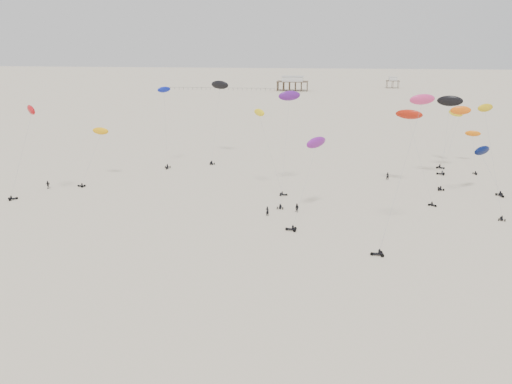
# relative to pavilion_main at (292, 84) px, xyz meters

# --- Properties ---
(ground_plane) EXTENTS (900.00, 900.00, 0.00)m
(ground_plane) POSITION_rel_pavilion_main_xyz_m (10.00, -150.00, -4.22)
(ground_plane) COLOR beige
(pavilion_main) EXTENTS (21.00, 13.00, 9.80)m
(pavilion_main) POSITION_rel_pavilion_main_xyz_m (0.00, 0.00, 0.00)
(pavilion_main) COLOR brown
(pavilion_main) RESTS_ON ground
(pavilion_small) EXTENTS (9.00, 7.00, 8.00)m
(pavilion_small) POSITION_rel_pavilion_main_xyz_m (70.00, 30.00, -0.74)
(pavilion_small) COLOR brown
(pavilion_small) RESTS_ON ground
(pier_fence) EXTENTS (80.20, 0.20, 1.50)m
(pier_fence) POSITION_rel_pavilion_main_xyz_m (-52.00, -0.00, -3.45)
(pier_fence) COLOR black
(pier_fence) RESTS_ON ground
(rig_0) EXTENTS (4.87, 15.86, 15.43)m
(rig_0) POSITION_rel_pavilion_main_xyz_m (61.48, -205.36, 2.47)
(rig_0) COLOR black
(rig_0) RESTS_ON ground
(rig_1) EXTENTS (5.33, 12.07, 21.24)m
(rig_1) POSITION_rel_pavilion_main_xyz_m (53.11, -244.02, 10.36)
(rig_1) COLOR black
(rig_1) RESTS_ON ground
(rig_2) EXTENTS (3.66, 4.92, 21.28)m
(rig_2) POSITION_rel_pavilion_main_xyz_m (-19.33, -219.83, 8.09)
(rig_2) COLOR black
(rig_2) RESTS_ON ground
(rig_3) EXTENTS (7.15, 9.38, 15.18)m
(rig_3) POSITION_rel_pavilion_main_xyz_m (55.15, -207.20, 6.58)
(rig_3) COLOR black
(rig_3) RESTS_ON ground
(rig_4) EXTENTS (9.51, 4.58, 20.07)m
(rig_4) POSITION_rel_pavilion_main_xyz_m (-38.41, -250.77, 10.99)
(rig_4) COLOR black
(rig_4) RESTS_ON ground
(rig_5) EXTENTS (7.65, 6.36, 10.63)m
(rig_5) POSITION_rel_pavilion_main_xyz_m (56.61, -233.10, 3.18)
(rig_5) COLOR black
(rig_5) RESTS_ON ground
(rig_7) EXTENTS (5.89, 12.09, 22.20)m
(rig_7) POSITION_rel_pavilion_main_xyz_m (-7.76, -207.24, 13.28)
(rig_7) COLOR black
(rig_7) RESTS_ON ground
(rig_8) EXTENTS (9.16, 9.15, 24.71)m
(rig_8) POSITION_rel_pavilion_main_xyz_m (34.47, -265.82, 12.57)
(rig_8) COLOR black
(rig_8) RESTS_ON ground
(rig_9) EXTENTS (7.70, 6.01, 16.87)m
(rig_9) POSITION_rel_pavilion_main_xyz_m (54.35, -214.65, 8.59)
(rig_9) COLOR black
(rig_9) RESTS_ON ground
(rig_10) EXTENTS (8.05, 4.71, 18.48)m
(rig_10) POSITION_rel_pavilion_main_xyz_m (9.11, -239.22, 8.64)
(rig_10) COLOR black
(rig_10) RESTS_ON ground
(rig_11) EXTENTS (5.34, 9.56, 13.48)m
(rig_11) POSITION_rel_pavilion_main_xyz_m (-31.77, -234.33, 4.95)
(rig_11) COLOR black
(rig_11) RESTS_ON ground
(rig_12) EXTENTS (8.37, 15.75, 20.11)m
(rig_12) POSITION_rel_pavilion_main_xyz_m (40.07, -232.59, 11.30)
(rig_12) COLOR black
(rig_12) RESTS_ON ground
(rig_13) EXTENTS (5.96, 10.92, 20.66)m
(rig_13) POSITION_rel_pavilion_main_xyz_m (49.63, -224.92, 12.34)
(rig_13) COLOR black
(rig_13) RESTS_ON ground
(rig_14) EXTENTS (5.38, 16.67, 23.69)m
(rig_14) POSITION_rel_pavilion_main_xyz_m (13.70, -238.20, 13.51)
(rig_14) COLOR black
(rig_14) RESTS_ON ground
(rig_15) EXTENTS (7.15, 13.07, 16.50)m
(rig_15) POSITION_rel_pavilion_main_xyz_m (19.38, -253.71, 7.63)
(rig_15) COLOR black
(rig_15) RESTS_ON ground
(spectator_0) EXTENTS (0.97, 0.83, 2.25)m
(spectator_0) POSITION_rel_pavilion_main_xyz_m (11.20, -254.48, -4.22)
(spectator_0) COLOR black
(spectator_0) RESTS_ON ground
(spectator_1) EXTENTS (1.16, 1.04, 2.06)m
(spectator_1) POSITION_rel_pavilion_main_xyz_m (16.71, -251.61, -4.22)
(spectator_1) COLOR black
(spectator_1) RESTS_ON ground
(spectator_2) EXTENTS (1.34, 0.81, 2.17)m
(spectator_2) POSITION_rel_pavilion_main_xyz_m (-40.39, -242.60, -4.22)
(spectator_2) COLOR black
(spectator_2) RESTS_ON ground
(spectator_3) EXTENTS (0.93, 0.78, 2.19)m
(spectator_3) POSITION_rel_pavilion_main_xyz_m (37.15, -224.68, -4.22)
(spectator_3) COLOR black
(spectator_3) RESTS_ON ground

